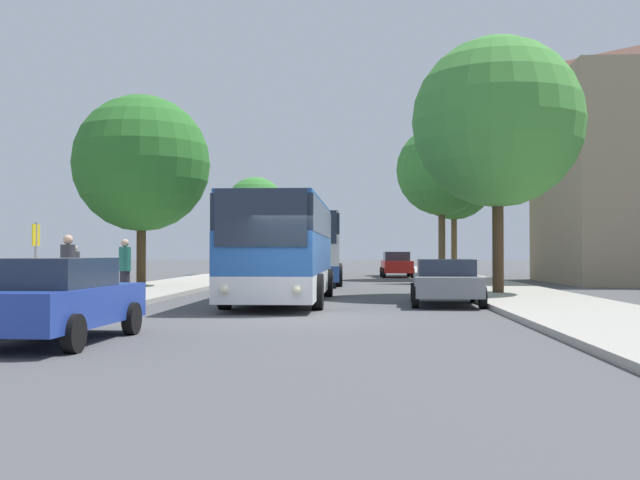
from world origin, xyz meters
The scene contains 17 objects.
ground_plane centered at (0.00, 0.00, 0.00)m, with size 300.00×300.00×0.00m, color #4C4C4F.
sidewalk_left centered at (-7.00, 0.00, 0.07)m, with size 4.00×120.00×0.15m, color #A39E93.
sidewalk_right centered at (7.00, 0.00, 0.07)m, with size 4.00×120.00×0.15m, color #A39E93.
bus_front centered at (-1.01, 6.03, 1.71)m, with size 2.91×10.60×3.19m.
bus_middle centered at (-0.87, 19.98, 1.83)m, with size 3.02×10.46×3.44m.
parked_car_left_curb centered at (-3.96, -4.83, 0.77)m, with size 2.24×4.37×1.48m.
parked_car_right_near centered at (4.01, 4.95, 0.73)m, with size 2.25×4.24×1.38m.
parked_car_right_far centered at (3.78, 30.26, 0.83)m, with size 2.05×4.48×1.63m.
bus_stop_sign centered at (-7.53, 2.60, 1.56)m, with size 0.08×0.45×2.26m.
pedestrian_waiting_near centered at (-5.61, 4.43, 1.08)m, with size 0.36×0.36×1.83m.
pedestrian_waiting_far centered at (-7.56, 5.42, 0.99)m, with size 0.36×0.36×1.68m.
pedestrian_walking_back centered at (-5.76, 0.43, 1.10)m, with size 0.36×0.36×1.86m.
tree_left_near centered at (-8.02, 14.26, 5.44)m, with size 5.91×5.91×8.25m.
tree_left_far centered at (-6.01, 35.32, 4.83)m, with size 4.26×4.26×6.83m.
tree_right_near centered at (6.21, 26.18, 6.37)m, with size 5.27×5.27×8.87m.
tree_right_mid centered at (7.97, 34.59, 6.63)m, with size 5.58×5.58×9.28m.
tree_right_far centered at (6.37, 9.39, 6.24)m, with size 6.12×6.12×9.16m.
Camera 1 is at (1.42, -17.63, 1.57)m, focal length 42.00 mm.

